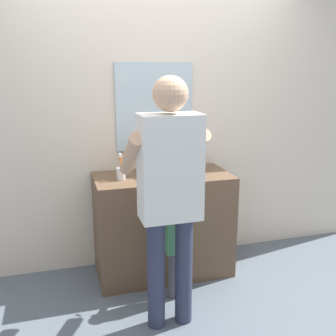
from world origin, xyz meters
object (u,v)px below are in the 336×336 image
(adult_parent, at_px, (169,183))
(child_toddler, at_px, (177,238))
(soap_bottle, at_px, (201,163))
(toothbrush_cup, at_px, (121,173))

(adult_parent, bearing_deg, child_toddler, 62.91)
(soap_bottle, xyz_separation_m, adult_parent, (-0.50, -0.73, 0.08))
(child_toddler, bearing_deg, adult_parent, -117.09)
(soap_bottle, height_order, child_toddler, soap_bottle)
(child_toddler, height_order, adult_parent, adult_parent)
(soap_bottle, bearing_deg, adult_parent, -124.01)
(child_toddler, bearing_deg, toothbrush_cup, 133.25)
(toothbrush_cup, bearing_deg, adult_parent, -72.68)
(child_toddler, distance_m, adult_parent, 0.61)
(toothbrush_cup, height_order, soap_bottle, toothbrush_cup)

